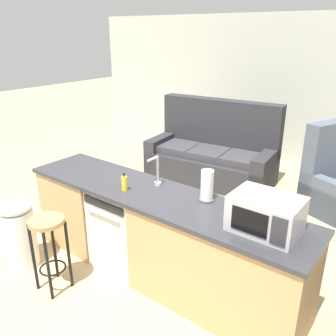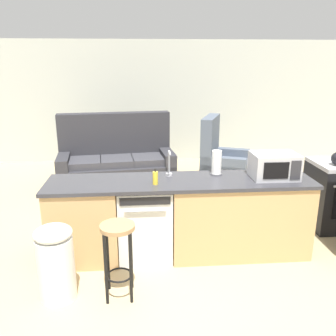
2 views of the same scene
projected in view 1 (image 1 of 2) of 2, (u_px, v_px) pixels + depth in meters
The scene contains 11 objects.
ground_plane at pixel (146, 269), 3.67m from camera, with size 24.00×24.00×0.00m, color tan.
wall_back at pixel (317, 92), 6.13m from camera, with size 10.00×0.06×2.60m.
kitchen_counter at pixel (164, 242), 3.38m from camera, with size 2.94×0.66×0.90m.
dishwasher at pixel (127, 226), 3.66m from camera, with size 0.58×0.61×0.84m.
microwave at pixel (266, 214), 2.61m from camera, with size 0.50×0.37×0.28m.
sink_faucet at pixel (157, 173), 3.39m from camera, with size 0.07×0.18×0.30m.
paper_towel_roll at pixel (207, 186), 3.09m from camera, with size 0.14×0.14×0.28m.
soap_bottle at pixel (124, 183), 3.31m from camera, with size 0.06×0.06×0.18m.
bar_stool at pixel (49, 239), 3.22m from camera, with size 0.32×0.32×0.74m.
trash_bin at pixel (18, 232), 3.62m from camera, with size 0.35×0.35×0.74m.
couch at pixel (213, 155), 5.81m from camera, with size 2.09×1.11×1.27m.
Camera 1 is at (2.03, -2.27, 2.30)m, focal length 38.00 mm.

